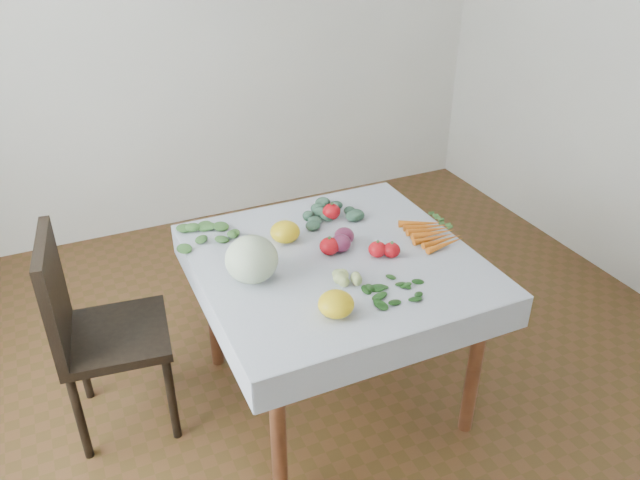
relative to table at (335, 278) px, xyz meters
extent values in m
plane|color=brown|center=(0.00, 0.00, -0.65)|extent=(4.00, 4.00, 0.00)
cube|color=silver|center=(0.00, 2.00, 0.70)|extent=(4.00, 0.04, 2.70)
cube|color=brown|center=(0.00, 0.00, 0.08)|extent=(1.00, 1.00, 0.04)
cylinder|color=brown|center=(-0.44, -0.44, -0.30)|extent=(0.06, 0.06, 0.71)
cylinder|color=brown|center=(0.44, -0.44, -0.30)|extent=(0.06, 0.06, 0.71)
cylinder|color=brown|center=(-0.44, 0.44, -0.30)|extent=(0.06, 0.06, 0.71)
cylinder|color=brown|center=(0.44, 0.44, -0.30)|extent=(0.06, 0.06, 0.71)
cube|color=silver|center=(0.00, 0.00, 0.10)|extent=(1.12, 1.12, 0.01)
cube|color=black|center=(-0.90, 0.25, -0.19)|extent=(0.48, 0.48, 0.04)
cube|color=black|center=(-1.10, 0.27, 0.06)|extent=(0.09, 0.43, 0.47)
cylinder|color=black|center=(-1.11, 0.09, -0.43)|extent=(0.04, 0.04, 0.44)
cylinder|color=black|center=(-0.74, 0.04, -0.43)|extent=(0.04, 0.04, 0.44)
cylinder|color=black|center=(-1.06, 0.45, -0.43)|extent=(0.04, 0.04, 0.44)
cylinder|color=black|center=(-0.70, 0.41, -0.43)|extent=(0.04, 0.04, 0.44)
ellipsoid|color=beige|center=(-0.37, -0.01, 0.20)|extent=(0.22, 0.22, 0.19)
ellipsoid|color=red|center=(0.13, 0.32, 0.14)|extent=(0.09, 0.09, 0.07)
ellipsoid|color=red|center=(-0.01, 0.04, 0.14)|extent=(0.10, 0.10, 0.07)
ellipsoid|color=red|center=(0.16, -0.06, 0.14)|extent=(0.09, 0.09, 0.07)
ellipsoid|color=red|center=(0.22, -0.09, 0.13)|extent=(0.10, 0.10, 0.06)
ellipsoid|color=yellow|center=(-0.14, 0.22, 0.15)|extent=(0.14, 0.14, 0.09)
ellipsoid|color=yellow|center=(-0.17, -0.35, 0.15)|extent=(0.17, 0.17, 0.09)
ellipsoid|color=#59193C|center=(0.04, 0.04, 0.14)|extent=(0.10, 0.10, 0.07)
ellipsoid|color=#59193C|center=(0.08, 0.09, 0.14)|extent=(0.10, 0.10, 0.07)
ellipsoid|color=#AFC270|center=(-0.03, -0.19, 0.12)|extent=(0.05, 0.05, 0.04)
ellipsoid|color=#AFC270|center=(-0.04, -0.18, 0.12)|extent=(0.05, 0.05, 0.04)
ellipsoid|color=#AFC270|center=(-0.04, -0.21, 0.12)|extent=(0.05, 0.05, 0.04)
ellipsoid|color=#AFC270|center=(0.00, -0.18, 0.12)|extent=(0.05, 0.05, 0.04)
ellipsoid|color=#AFC270|center=(-0.08, -0.18, 0.12)|extent=(0.05, 0.05, 0.04)
ellipsoid|color=#AFC270|center=(-0.01, -0.22, 0.12)|extent=(0.05, 0.05, 0.04)
ellipsoid|color=#AFC270|center=(-0.02, -0.15, 0.12)|extent=(0.05, 0.05, 0.04)
cone|color=orange|center=(0.46, 0.08, 0.12)|extent=(0.21, 0.10, 0.03)
cone|color=orange|center=(0.46, 0.05, 0.12)|extent=(0.21, 0.09, 0.03)
cone|color=orange|center=(0.46, 0.01, 0.12)|extent=(0.21, 0.07, 0.03)
cone|color=orange|center=(0.46, -0.02, 0.12)|extent=(0.21, 0.05, 0.03)
cone|color=orange|center=(0.46, -0.05, 0.12)|extent=(0.21, 0.04, 0.03)
cone|color=orange|center=(0.46, -0.09, 0.12)|extent=(0.21, 0.05, 0.03)
cone|color=orange|center=(0.46, -0.12, 0.12)|extent=(0.21, 0.06, 0.03)
ellipsoid|color=#3C6249|center=(0.16, 0.35, 0.12)|extent=(0.06, 0.06, 0.04)
ellipsoid|color=#3C6249|center=(0.11, 0.35, 0.12)|extent=(0.06, 0.06, 0.04)
ellipsoid|color=#3C6249|center=(0.16, 0.31, 0.12)|extent=(0.06, 0.06, 0.04)
ellipsoid|color=#3C6249|center=(0.15, 0.39, 0.12)|extent=(0.06, 0.06, 0.04)
ellipsoid|color=#3C6249|center=(0.09, 0.31, 0.12)|extent=(0.06, 0.06, 0.04)
ellipsoid|color=#3C6249|center=(0.22, 0.33, 0.12)|extent=(0.06, 0.06, 0.04)
ellipsoid|color=#3C6249|center=(0.09, 0.40, 0.12)|extent=(0.06, 0.06, 0.04)
ellipsoid|color=#3C6249|center=(0.13, 0.26, 0.12)|extent=(0.06, 0.06, 0.04)
ellipsoid|color=#3C6249|center=(0.22, 0.40, 0.12)|extent=(0.06, 0.06, 0.04)
ellipsoid|color=#3C6249|center=(0.02, 0.34, 0.12)|extent=(0.06, 0.06, 0.04)
ellipsoid|color=#3C6249|center=(0.24, 0.27, 0.12)|extent=(0.06, 0.06, 0.04)
ellipsoid|color=#3C6249|center=(0.13, 0.46, 0.12)|extent=(0.06, 0.06, 0.04)
ellipsoid|color=#1B4C17|center=(0.13, -0.32, 0.11)|extent=(0.06, 0.03, 0.01)
ellipsoid|color=#1B4C17|center=(0.10, -0.30, 0.11)|extent=(0.06, 0.03, 0.01)
ellipsoid|color=#1B4C17|center=(0.11, -0.34, 0.11)|extent=(0.06, 0.03, 0.01)
ellipsoid|color=#1B4C17|center=(0.14, -0.29, 0.11)|extent=(0.06, 0.03, 0.01)
ellipsoid|color=#1B4C17|center=(0.07, -0.31, 0.11)|extent=(0.06, 0.03, 0.01)
ellipsoid|color=#1B4C17|center=(0.15, -0.35, 0.11)|extent=(0.06, 0.03, 0.01)
ellipsoid|color=#1B4C17|center=(0.11, -0.27, 0.11)|extent=(0.06, 0.03, 0.01)
ellipsoid|color=#1B4C17|center=(0.07, -0.36, 0.11)|extent=(0.06, 0.03, 0.01)
ellipsoid|color=#1B4C17|center=(0.19, -0.31, 0.11)|extent=(0.06, 0.03, 0.01)
ellipsoid|color=#1B4C17|center=(0.05, -0.27, 0.11)|extent=(0.06, 0.03, 0.01)
ellipsoid|color=#1B4C17|center=(0.13, -0.39, 0.11)|extent=(0.06, 0.03, 0.01)
ellipsoid|color=#1B4C17|center=(0.16, -0.25, 0.11)|extent=(0.06, 0.03, 0.01)
ellipsoid|color=#1B4C17|center=(0.02, -0.34, 0.11)|extent=(0.06, 0.03, 0.01)
ellipsoid|color=#1B4C17|center=(0.21, -0.35, 0.11)|extent=(0.06, 0.03, 0.01)
ellipsoid|color=#1B4C17|center=(0.07, -0.23, 0.11)|extent=(0.06, 0.03, 0.01)
ellipsoid|color=#3F6D32|center=(-0.42, 0.40, 0.12)|extent=(0.06, 0.06, 0.03)
ellipsoid|color=#3F6D32|center=(-0.47, 0.40, 0.12)|extent=(0.06, 0.06, 0.03)
ellipsoid|color=#3F6D32|center=(-0.42, 0.36, 0.12)|extent=(0.06, 0.06, 0.03)
ellipsoid|color=#3F6D32|center=(-0.42, 0.44, 0.12)|extent=(0.06, 0.06, 0.03)
ellipsoid|color=#3F6D32|center=(-0.49, 0.36, 0.12)|extent=(0.06, 0.06, 0.03)
ellipsoid|color=#3F6D32|center=(-0.36, 0.38, 0.12)|extent=(0.06, 0.06, 0.03)
ellipsoid|color=#3F6D32|center=(-0.49, 0.45, 0.12)|extent=(0.06, 0.06, 0.03)
ellipsoid|color=#3F6D32|center=(-0.45, 0.31, 0.12)|extent=(0.06, 0.06, 0.03)
ellipsoid|color=#3F6D32|center=(-0.35, 0.45, 0.12)|extent=(0.06, 0.06, 0.03)
ellipsoid|color=#3F6D32|center=(-0.56, 0.39, 0.12)|extent=(0.06, 0.06, 0.03)
camera|label=1|loc=(-0.97, -1.98, 1.47)|focal=35.00mm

